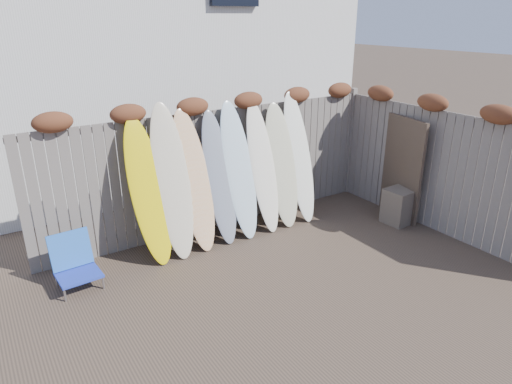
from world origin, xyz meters
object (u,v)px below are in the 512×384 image
beach_chair (75,262)px  wooden_crate (400,206)px  surfboard_0 (148,192)px  lattice_panel (399,167)px

beach_chair → wooden_crate: (5.21, -1.00, -0.02)m
beach_chair → surfboard_0: bearing=7.6°
wooden_crate → surfboard_0: bearing=164.2°
beach_chair → surfboard_0: size_ratio=0.33×
wooden_crate → lattice_panel: bearing=54.8°
surfboard_0 → wooden_crate: bearing=-21.5°
beach_chair → lattice_panel: lattice_panel is taller
wooden_crate → beach_chair: bearing=169.2°
surfboard_0 → beach_chair: bearing=-178.1°
wooden_crate → surfboard_0: (-4.07, 1.15, 0.74)m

